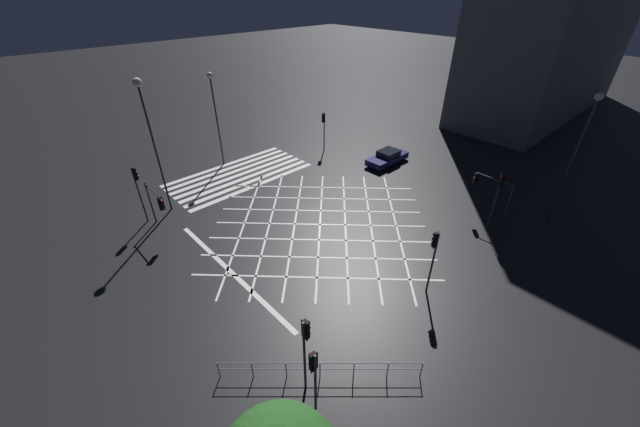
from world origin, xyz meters
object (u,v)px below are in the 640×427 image
(traffic_light_nw_cross, at_px, (489,188))
(street_lamp_east, at_px, (214,102))
(traffic_light_ne_cross, at_px, (314,370))
(waiting_car, at_px, (387,157))
(traffic_light_median_north, at_px, (434,250))
(traffic_light_ne_main, at_px, (306,342))
(traffic_light_nw_main, at_px, (498,190))
(traffic_light_sw_main, at_px, (324,124))
(street_lamp_west, at_px, (582,138))
(traffic_light_se_main, at_px, (137,184))
(street_lamp_far, at_px, (147,118))
(traffic_light_se_cross, at_px, (156,202))

(traffic_light_nw_cross, bearing_deg, street_lamp_east, 22.92)
(traffic_light_ne_cross, distance_m, waiting_car, 24.80)
(traffic_light_nw_cross, bearing_deg, traffic_light_median_north, 97.92)
(traffic_light_ne_main, distance_m, traffic_light_nw_main, 17.36)
(traffic_light_sw_main, bearing_deg, street_lamp_west, 99.25)
(traffic_light_se_main, distance_m, street_lamp_west, 30.04)
(traffic_light_ne_main, distance_m, street_lamp_far, 18.74)
(traffic_light_se_cross, bearing_deg, street_lamp_west, 49.86)
(traffic_light_se_main, distance_m, traffic_light_se_cross, 2.22)
(traffic_light_nw_cross, height_order, traffic_light_sw_main, traffic_light_sw_main)
(traffic_light_se_cross, height_order, street_lamp_east, street_lamp_east)
(traffic_light_ne_main, xyz_separation_m, traffic_light_nw_cross, (-18.29, -1.03, -0.43))
(traffic_light_nw_main, xyz_separation_m, waiting_car, (-3.49, -11.73, -2.56))
(traffic_light_nw_main, bearing_deg, traffic_light_ne_main, 0.35)
(traffic_light_sw_main, relative_size, traffic_light_ne_cross, 1.12)
(traffic_light_median_north, bearing_deg, traffic_light_se_main, 26.13)
(traffic_light_se_main, height_order, traffic_light_nw_cross, traffic_light_se_main)
(traffic_light_se_main, bearing_deg, traffic_light_nw_main, -45.50)
(traffic_light_nw_cross, distance_m, traffic_light_ne_cross, 18.76)
(traffic_light_nw_cross, bearing_deg, street_lamp_west, -134.49)
(traffic_light_nw_main, relative_size, traffic_light_se_cross, 1.34)
(traffic_light_ne_main, distance_m, street_lamp_west, 22.26)
(traffic_light_nw_main, bearing_deg, waiting_car, -106.54)
(traffic_light_ne_main, bearing_deg, traffic_light_nw_cross, 3.21)
(traffic_light_se_cross, xyz_separation_m, street_lamp_far, (-1.57, -2.44, 4.82))
(traffic_light_sw_main, bearing_deg, traffic_light_median_north, 62.70)
(waiting_car, bearing_deg, street_lamp_west, 94.08)
(traffic_light_nw_main, relative_size, waiting_car, 0.98)
(traffic_light_sw_main, bearing_deg, traffic_light_ne_main, 44.86)
(street_lamp_east, bearing_deg, traffic_light_ne_cross, 68.01)
(street_lamp_east, distance_m, street_lamp_west, 28.20)
(waiting_car, bearing_deg, street_lamp_far, -18.41)
(traffic_light_se_main, bearing_deg, street_lamp_far, 10.49)
(traffic_light_se_main, distance_m, traffic_light_nw_main, 24.83)
(street_lamp_east, bearing_deg, street_lamp_west, 116.83)
(traffic_light_median_north, bearing_deg, street_lamp_far, 20.74)
(traffic_light_nw_cross, height_order, traffic_light_se_cross, traffic_light_nw_cross)
(traffic_light_nw_main, distance_m, street_lamp_east, 24.18)
(street_lamp_far, bearing_deg, traffic_light_se_main, 10.49)
(traffic_light_se_cross, distance_m, street_lamp_far, 5.63)
(traffic_light_median_north, height_order, street_lamp_east, street_lamp_east)
(street_lamp_far, relative_size, waiting_car, 2.17)
(traffic_light_ne_cross, bearing_deg, waiting_car, -59.06)
(traffic_light_se_cross, height_order, waiting_car, traffic_light_se_cross)
(street_lamp_east, bearing_deg, traffic_light_se_main, 27.90)
(traffic_light_se_main, height_order, traffic_light_nw_main, traffic_light_nw_main)
(traffic_light_se_main, distance_m, waiting_car, 21.87)
(traffic_light_nw_cross, relative_size, street_lamp_far, 0.36)
(traffic_light_ne_main, relative_size, waiting_car, 0.94)
(street_lamp_east, bearing_deg, waiting_car, 137.20)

